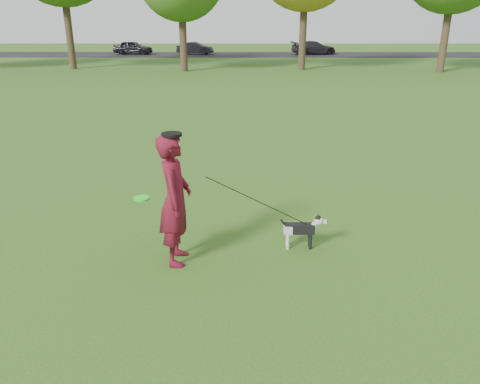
{
  "coord_description": "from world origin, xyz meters",
  "views": [
    {
      "loc": [
        -0.09,
        -6.84,
        3.46
      ],
      "look_at": [
        -0.12,
        -0.18,
        0.95
      ],
      "focal_mm": 35.0,
      "sensor_mm": 36.0,
      "label": 1
    }
  ],
  "objects_px": {
    "car_right": "(314,48)",
    "car_left": "(133,48)",
    "dog": "(303,228)",
    "man": "(175,200)",
    "car_mid": "(195,48)"
  },
  "relations": [
    {
      "from": "man",
      "to": "car_mid",
      "type": "height_order",
      "value": "man"
    },
    {
      "from": "man",
      "to": "dog",
      "type": "distance_m",
      "value": 2.07
    },
    {
      "from": "car_right",
      "to": "car_mid",
      "type": "bearing_deg",
      "value": 77.9
    },
    {
      "from": "car_left",
      "to": "car_right",
      "type": "bearing_deg",
      "value": -83.15
    },
    {
      "from": "dog",
      "to": "car_left",
      "type": "xyz_separation_m",
      "value": [
        -11.47,
        40.17,
        0.3
      ]
    },
    {
      "from": "car_mid",
      "to": "car_right",
      "type": "distance_m",
      "value": 11.39
    },
    {
      "from": "car_right",
      "to": "car_left",
      "type": "bearing_deg",
      "value": 77.9
    },
    {
      "from": "dog",
      "to": "car_mid",
      "type": "distance_m",
      "value": 40.54
    },
    {
      "from": "car_mid",
      "to": "man",
      "type": "bearing_deg",
      "value": -163.7
    },
    {
      "from": "dog",
      "to": "car_left",
      "type": "height_order",
      "value": "car_left"
    },
    {
      "from": "dog",
      "to": "car_right",
      "type": "distance_m",
      "value": 40.6
    },
    {
      "from": "car_mid",
      "to": "car_right",
      "type": "relative_size",
      "value": 0.8
    },
    {
      "from": "dog",
      "to": "car_right",
      "type": "relative_size",
      "value": 0.17
    },
    {
      "from": "dog",
      "to": "man",
      "type": "bearing_deg",
      "value": -167.49
    },
    {
      "from": "car_left",
      "to": "car_mid",
      "type": "height_order",
      "value": "car_left"
    }
  ]
}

